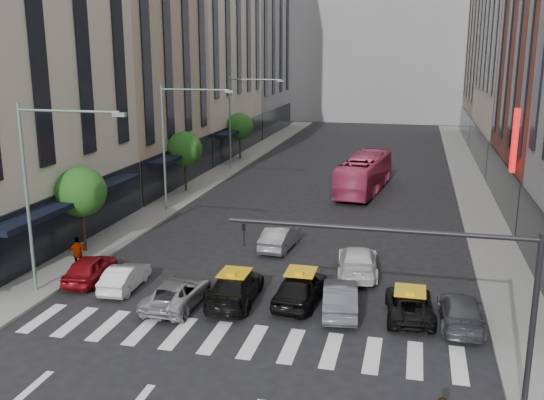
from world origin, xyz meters
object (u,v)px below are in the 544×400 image
Objects in this scene: car_red at (90,268)px; taxi_left at (235,288)px; streetlamp_mid at (176,131)px; streetlamp_far at (239,111)px; streetlamp_near at (43,175)px; taxi_center at (301,288)px; bus at (364,174)px; car_white_front at (125,277)px; pedestrian_far at (78,254)px.

taxi_left is at bearing 167.80° from car_red.
streetlamp_mid reaches higher than taxi_left.
streetlamp_far is (0.00, 16.00, 0.00)m from streetlamp_mid.
streetlamp_near and streetlamp_far have the same top height.
streetlamp_mid is 14.94m from car_red.
bus is (0.84, 23.87, 0.78)m from taxi_center.
taxi_center is at bearing 178.61° from car_white_front.
car_white_front is 5.76m from taxi_left.
streetlamp_near is 1.00× the size of streetlamp_far.
taxi_left is (8.80, 1.14, -5.18)m from streetlamp_near.
car_red is at bearing 70.76° from bus.
taxi_center reaches higher than car_red.
pedestrian_far reaches higher than car_white_front.
taxi_left is 9.34m from pedestrian_far.
streetlamp_mid is 18.03m from taxi_left.
streetlamp_near is at bearing -90.00° from streetlamp_far.
streetlamp_near is at bearing -90.00° from streetlamp_mid.
streetlamp_near is 10.27m from taxi_left.
car_white_front is (3.04, -30.52, -5.29)m from streetlamp_far.
pedestrian_far reaches higher than taxi_left.
streetlamp_far is 1.80× the size of taxi_left.
taxi_left is at bearing 7.36° from streetlamp_near.
streetlamp_mid reaches higher than bus.
car_red is 10.96m from taxi_center.
streetlamp_far reaches higher than pedestrian_far.
taxi_center is 0.41× the size of bus.
car_red is at bearing -17.01° from car_white_front.
car_red is at bearing -9.25° from taxi_left.
streetlamp_mid is 15.75m from car_white_front.
streetlamp_mid is at bearing -92.32° from car_red.
car_red is at bearing -86.54° from streetlamp_mid.
car_red is 0.89× the size of taxi_center.
car_red is 2.27m from car_white_front.
streetlamp_far is at bearing -76.93° from taxi_left.
streetlamp_mid reaches higher than car_red.
streetlamp_mid and streetlamp_far have the same top height.
streetlamp_far is 32.88m from taxi_center.
car_white_front is at bearing -78.16° from streetlamp_mid.
streetlamp_near is 5.66m from car_red.
streetlamp_mid reaches higher than taxi_center.
taxi_center is 12.22m from pedestrian_far.
streetlamp_near is 2.00× the size of taxi_center.
taxi_center is (10.96, -0.29, 0.08)m from car_red.
streetlamp_far is at bearing -118.04° from pedestrian_far.
bus is at bearing -26.81° from streetlamp_far.
streetlamp_far is at bearing -94.17° from car_red.
pedestrian_far is (-0.36, -13.04, -4.84)m from streetlamp_mid.
car_white_front is at bearing 7.04° from taxi_center.
taxi_left is at bearing -74.09° from streetlamp_far.
streetlamp_mid is (0.00, 16.00, 0.00)m from streetlamp_near.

